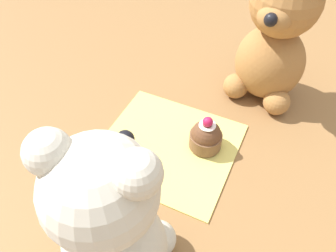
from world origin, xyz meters
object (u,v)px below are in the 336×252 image
teddy_bear_cream (111,221)px  teddy_bear_tan (275,39)px  cupcake_near_tan_bear (206,136)px  cupcake_near_cream_bear (124,156)px

teddy_bear_cream → teddy_bear_tan: bearing=-110.5°
teddy_bear_cream → cupcake_near_tan_bear: 0.26m
teddy_bear_cream → cupcake_near_tan_bear: teddy_bear_cream is taller
cupcake_near_cream_bear → cupcake_near_tan_bear: 0.15m
teddy_bear_cream → teddy_bear_tan: teddy_bear_tan is taller
cupcake_near_cream_bear → teddy_bear_tan: bearing=-119.6°
teddy_bear_cream → teddy_bear_tan: size_ratio=0.96×
teddy_bear_cream → cupcake_near_tan_bear: (-0.03, -0.24, -0.10)m
teddy_bear_tan → cupcake_near_tan_bear: size_ratio=3.89×
teddy_bear_tan → cupcake_near_tan_bear: bearing=-98.1°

